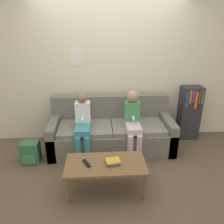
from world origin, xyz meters
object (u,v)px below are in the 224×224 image
Objects in this scene: backpack at (30,152)px; coffee_table at (106,166)px; person_left at (83,123)px; bookshelf at (189,113)px; couch at (111,133)px; person_right at (133,120)px; tv_remote at (87,163)px.

coffee_table is at bearing -30.92° from backpack.
backpack is (-1.16, 0.70, -0.19)m from coffee_table.
backpack is at bearing -169.65° from person_left.
backpack is at bearing -166.86° from bookshelf.
person_left is (-0.47, -0.20, 0.30)m from couch.
person_right reaches higher than coffee_table.
person_left is 1.04× the size of bookshelf.
bookshelf is (1.48, 0.30, 0.22)m from couch.
couch is 1.94× the size of person_right.
person_right reaches higher than couch.
person_left is at bearing -165.69° from bookshelf.
tv_remote is at bearing -129.89° from person_right.
person_left is 0.87m from tv_remote.
person_right is at bearing 5.57° from backpack.
person_left reaches higher than bookshelf.
backpack is at bearing 149.08° from coffee_table.
couch is 5.97× the size of backpack.
couch is 1.12m from tv_remote.
person_left reaches higher than backpack.
bookshelf is at bearing 11.37° from couch.
couch reaches higher than backpack.
person_right is 1.06× the size of bookshelf.
bookshelf is at bearing 13.14° from backpack.
couch is 1.06m from coffee_table.
person_right is at bearing -156.86° from bookshelf.
person_right reaches higher than tv_remote.
person_left is 0.80m from person_right.
tv_remote is 2.30m from bookshelf.
tv_remote is at bearing -84.08° from person_left.
couch is 1.98× the size of person_left.
couch is 2.06× the size of bookshelf.
tv_remote is at bearing -179.79° from coffee_table.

